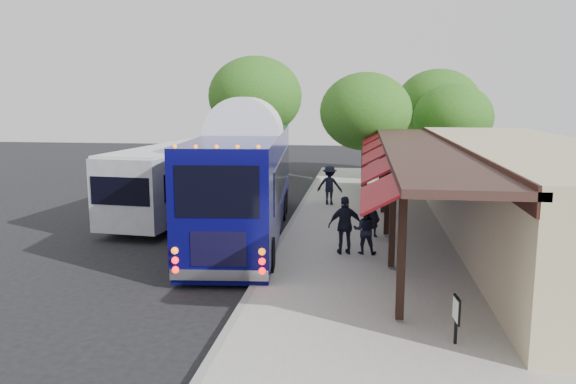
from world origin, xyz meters
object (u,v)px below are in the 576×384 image
at_px(sign_board, 456,312).
at_px(ped_d, 330,185).
at_px(city_bus, 186,175).
at_px(ped_a, 372,211).
at_px(ped_b, 365,230).
at_px(ped_c, 345,225).
at_px(coach_bus, 246,177).

bearing_deg(sign_board, ped_d, 97.16).
bearing_deg(city_bus, ped_a, -21.08).
distance_m(ped_b, ped_d, 8.50).
xyz_separation_m(ped_a, ped_d, (-1.89, 6.11, -0.02)).
height_order(ped_c, ped_d, ped_c).
distance_m(city_bus, sign_board, 16.20).
distance_m(coach_bus, ped_d, 6.47).
bearing_deg(ped_c, ped_a, -123.59).
height_order(coach_bus, ped_c, coach_bus).
bearing_deg(coach_bus, ped_c, -40.83).
distance_m(coach_bus, ped_a, 4.84).
bearing_deg(ped_c, coach_bus, -48.56).
xyz_separation_m(coach_bus, ped_b, (4.45, -2.62, -1.27)).
distance_m(ped_c, sign_board, 6.91).
distance_m(ped_d, sign_board, 15.30).
bearing_deg(sign_board, ped_c, 104.94).
distance_m(ped_b, sign_board, 6.81).
distance_m(ped_a, ped_c, 2.49).
bearing_deg(sign_board, ped_b, 99.66).
xyz_separation_m(city_bus, ped_b, (7.95, -6.32, -0.78)).
bearing_deg(coach_bus, sign_board, -60.90).
relative_size(ped_a, ped_d, 1.03).
bearing_deg(ped_b, ped_d, -75.29).
height_order(ped_a, sign_board, ped_a).
bearing_deg(ped_d, coach_bus, 71.99).
bearing_deg(coach_bus, ped_a, -10.07).
bearing_deg(ped_a, ped_d, 81.30).
xyz_separation_m(coach_bus, ped_d, (2.80, 5.72, -1.13)).
relative_size(coach_bus, sign_board, 12.98).
bearing_deg(ped_d, ped_b, 109.26).
distance_m(ped_c, ped_d, 8.51).
xyz_separation_m(city_bus, sign_board, (9.79, -12.88, -0.88)).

